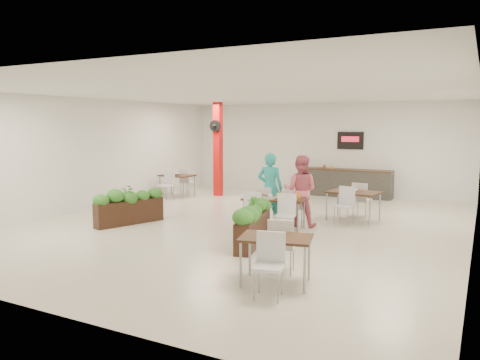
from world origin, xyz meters
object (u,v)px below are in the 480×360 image
object	(u,v)px
side_table_b	(353,196)
service_counter	(347,182)
planter_right	(253,221)
red_column	(218,148)
side_table_a	(177,179)
diner_man	(270,188)
main_table	(274,203)
planter_left	(129,204)
diner_woman	(300,191)
side_table_c	(276,245)

from	to	relation	value
side_table_b	service_counter	bearing A→B (deg)	114.90
planter_right	red_column	bearing A→B (deg)	126.43
planter_right	side_table_a	size ratio (longest dim) A/B	1.16
red_column	diner_man	size ratio (longest dim) A/B	1.82
red_column	side_table_a	bearing A→B (deg)	-141.71
main_table	planter_left	xyz separation A→B (m)	(-3.39, -1.12, -0.13)
diner_woman	side_table_c	xyz separation A→B (m)	(1.14, -4.12, -0.25)
main_table	side_table_c	bearing A→B (deg)	-65.90
side_table_b	planter_right	bearing A→B (deg)	-101.30
planter_right	side_table_b	size ratio (longest dim) A/B	1.14
main_table	side_table_c	xyz separation A→B (m)	(1.55, -3.46, -0.02)
red_column	side_table_c	world-z (taller)	red_column
service_counter	diner_woman	distance (m)	5.14
diner_woman	side_table_c	bearing A→B (deg)	96.94
side_table_c	main_table	bearing A→B (deg)	100.76
red_column	side_table_b	bearing A→B (deg)	-21.19
planter_left	side_table_c	bearing A→B (deg)	-25.36
red_column	planter_left	size ratio (longest dim) A/B	1.76
diner_woman	diner_man	bearing A→B (deg)	-8.53
diner_man	side_table_c	world-z (taller)	diner_man
diner_man	side_table_b	size ratio (longest dim) A/B	1.06
red_column	side_table_c	xyz separation A→B (m)	(5.36, -7.38, -1.03)
diner_man	side_table_c	bearing A→B (deg)	106.69
service_counter	side_table_c	world-z (taller)	service_counter
side_table_a	planter_right	bearing A→B (deg)	-39.50
side_table_a	diner_woman	bearing A→B (deg)	-21.88
main_table	planter_right	world-z (taller)	planter_right
planter_right	side_table_b	world-z (taller)	planter_right
planter_left	diner_man	bearing A→B (deg)	30.67
red_column	side_table_b	world-z (taller)	red_column
diner_man	diner_woman	xyz separation A→B (m)	(0.80, 0.00, -0.02)
diner_woman	red_column	bearing A→B (deg)	-46.20
service_counter	red_column	bearing A→B (deg)	-155.00
diner_man	planter_right	bearing A→B (deg)	96.80
service_counter	diner_woman	size ratio (longest dim) A/B	1.74
main_table	planter_right	xyz separation A→B (m)	(0.21, -1.53, -0.14)
diner_man	side_table_b	world-z (taller)	diner_man
diner_woman	side_table_c	distance (m)	4.28
diner_woman	side_table_b	distance (m)	1.60
service_counter	diner_man	xyz separation A→B (m)	(-0.58, -5.12, 0.39)
side_table_a	side_table_c	size ratio (longest dim) A/B	0.98
side_table_a	side_table_b	world-z (taller)	same
diner_woman	planter_left	bearing A→B (deg)	16.56
service_counter	side_table_b	world-z (taller)	service_counter
red_column	diner_man	world-z (taller)	red_column
main_table	planter_right	bearing A→B (deg)	-82.24
red_column	service_counter	size ratio (longest dim) A/B	1.07
service_counter	side_table_c	bearing A→B (deg)	-81.63
main_table	diner_man	bearing A→B (deg)	120.79
red_column	planter_right	distance (m)	6.86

